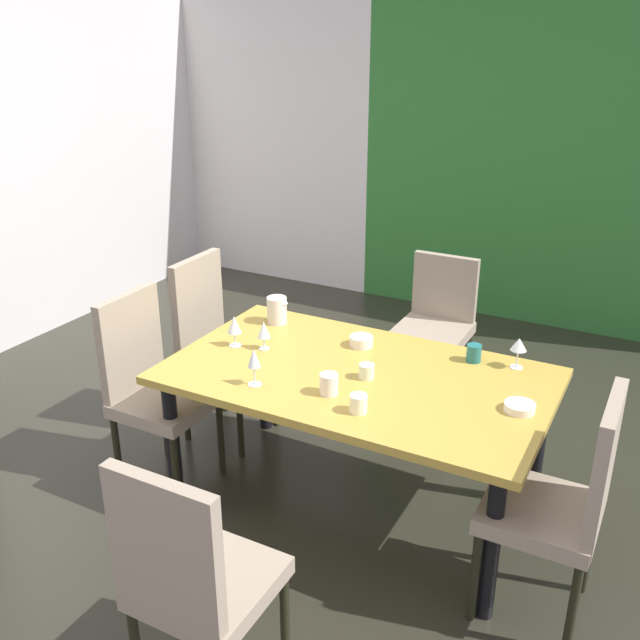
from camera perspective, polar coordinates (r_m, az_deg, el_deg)
ground_plane at (r=3.98m, az=-5.20°, el=-12.50°), size 5.29×6.00×0.02m
back_panel_interior at (r=6.71m, az=-3.88°, el=14.19°), size 1.96×0.10×2.60m
garden_window_panel at (r=5.79m, az=19.53°, el=11.65°), size 3.33×0.10×2.60m
dining_table at (r=3.42m, az=2.97°, el=-5.38°), size 1.80×1.05×0.75m
chair_left_near at (r=3.77m, az=-13.34°, el=-4.88°), size 0.45×0.44×1.04m
chair_head_far at (r=4.59m, az=9.31°, el=0.03°), size 0.44×0.45×0.93m
chair_right_near at (r=3.00m, az=19.02°, el=-13.34°), size 0.44×0.44×1.03m
chair_left_far at (r=4.16m, az=-8.34°, el=-1.63°), size 0.45×0.44×1.07m
chair_head_near at (r=2.56m, az=-10.21°, el=-19.55°), size 0.44×0.44×1.02m
wine_glass_corner at (r=3.51m, az=15.62°, el=-1.96°), size 0.08×0.08×0.15m
wine_glass_near_shelf at (r=3.59m, az=-4.52°, el=-0.82°), size 0.07×0.07×0.15m
wine_glass_south at (r=3.23m, az=-5.31°, el=-3.16°), size 0.06×0.06×0.18m
wine_glass_front at (r=3.64m, az=-6.87°, el=-0.41°), size 0.07×0.07×0.16m
serving_bowl_north at (r=3.65m, az=3.32°, el=-1.70°), size 0.12×0.12×0.05m
serving_bowl_left at (r=3.17m, az=15.69°, el=-6.73°), size 0.13×0.13×0.04m
cup_right at (r=3.17m, az=0.72°, el=-5.16°), size 0.08×0.08×0.10m
cup_center at (r=3.55m, az=12.21°, el=-2.60°), size 0.07×0.07×0.09m
cup_near_window at (r=3.32m, az=3.75°, el=-4.12°), size 0.07×0.07×0.07m
cup_rear at (r=3.04m, az=3.09°, el=-6.70°), size 0.08×0.08×0.08m
pitcher_east at (r=3.91m, az=-3.45°, el=0.80°), size 0.12×0.11×0.15m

